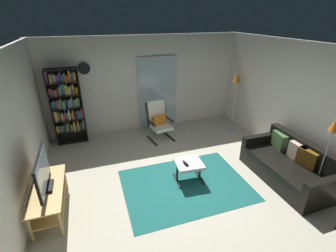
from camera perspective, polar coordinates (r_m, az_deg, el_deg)
name	(u,v)px	position (r m, az deg, el deg)	size (l,w,h in m)	color
ground_plane	(183,185)	(4.87, 3.58, -13.98)	(7.02, 7.02, 0.00)	#BEB8A1
wall_back	(145,84)	(6.78, -5.44, 9.92)	(5.60, 0.06, 2.60)	white
wall_left	(8,152)	(4.08, -33.81, -5.14)	(0.06, 6.00, 2.60)	white
wall_right	(306,108)	(5.72, 29.99, 3.69)	(0.06, 6.00, 2.60)	white
glass_door_panel	(158,92)	(6.87, -2.49, 8.04)	(1.10, 0.01, 2.00)	silver
area_rug	(185,185)	(4.88, 4.17, -13.80)	(2.41, 1.77, 0.01)	#1B5F5A
tv_stand	(49,196)	(4.61, -26.58, -14.64)	(0.50, 1.30, 0.47)	tan
television	(43,173)	(4.36, -27.71, -9.89)	(0.20, 0.97, 0.63)	black
bookshelf_near_tv	(67,105)	(6.47, -23.01, 4.74)	(0.74, 0.30, 1.92)	black
leather_sofa	(289,166)	(5.45, 26.94, -8.46)	(0.92, 1.82, 0.80)	black
lounge_armchair	(159,120)	(6.33, -2.22, 1.52)	(0.66, 0.73, 1.02)	black
ottoman	(189,166)	(4.82, 5.00, -9.39)	(0.55, 0.52, 0.41)	white
tv_remote	(185,163)	(4.76, 4.11, -8.72)	(0.04, 0.14, 0.02)	black
cell_phone	(186,165)	(4.71, 4.35, -9.16)	(0.07, 0.14, 0.01)	black
floor_lamp_by_sofa	(332,134)	(4.91, 34.55, -1.67)	(0.22, 0.22, 1.56)	#A5A5AD
floor_lamp_by_shelf	(237,83)	(6.80, 16.04, 9.75)	(0.22, 0.22, 1.67)	#A5A5AD
wall_clock	(84,68)	(6.42, -19.39, 12.83)	(0.29, 0.03, 0.29)	silver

